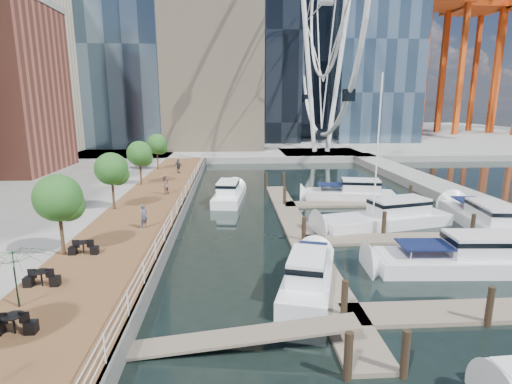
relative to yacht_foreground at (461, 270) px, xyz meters
The scene contains 17 objects.
ground 11.54m from the yacht_foreground, 166.18° to the right, with size 520.00×520.00×0.00m, color black.
boardwalk 23.63m from the yacht_foreground, 148.79° to the left, with size 6.00×60.00×1.00m, color brown.
seawall 21.12m from the yacht_foreground, 144.57° to the left, with size 0.25×60.00×1.00m, color #595954.
land_far 99.87m from the yacht_foreground, 96.44° to the left, with size 200.00×114.00×1.00m, color gray.
breakwater 19.36m from the yacht_foreground, 62.98° to the left, with size 4.00×60.00×1.00m, color gray.
pier 49.32m from the yacht_foreground, 86.75° to the left, with size 14.00×12.00×1.00m, color gray.
railing 21.25m from the yacht_foreground, 144.72° to the left, with size 0.10×60.00×1.05m, color white, non-canonical shape.
floating_docks 7.93m from the yacht_foreground, 114.17° to the left, with size 16.00×34.00×2.60m.
ferris_wheel 55.72m from the yacht_foreground, 86.75° to the left, with size 5.80×45.60×47.80m.
port_cranes 110.54m from the yacht_foreground, 58.71° to the left, with size 40.00×52.00×38.00m.
street_trees 25.61m from the yacht_foreground, 153.56° to the left, with size 2.60×42.60×4.60m.
cafe_tables 22.17m from the yacht_foreground, 167.58° to the right, with size 2.50×13.70×0.74m.
yacht_foreground is the anchor object (origin of this frame).
pedestrian_near 20.12m from the yacht_foreground, 162.56° to the left, with size 0.60×0.39×1.65m, color #46495D.
pedestrian_mid 25.52m from the yacht_foreground, 139.60° to the left, with size 0.85×0.67×1.76m, color #7D5D56.
pedestrian_far 34.33m from the yacht_foreground, 124.80° to the left, with size 1.03×0.43×1.75m, color #2C3238.
moored_yachts 7.96m from the yacht_foreground, 102.94° to the left, with size 23.50×33.91×11.50m.
Camera 1 is at (-1.89, -17.85, 9.33)m, focal length 28.00 mm.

